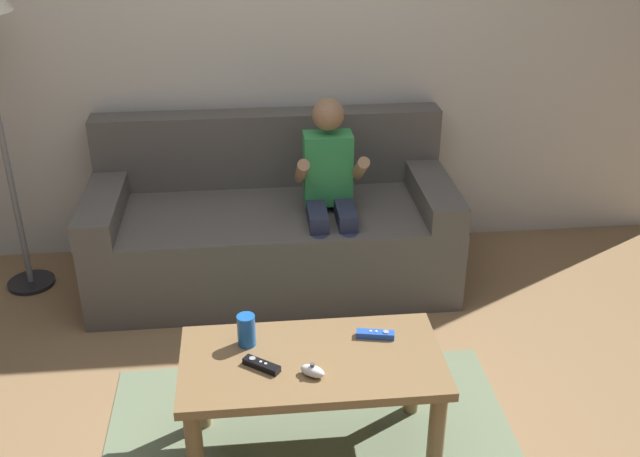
{
  "coord_description": "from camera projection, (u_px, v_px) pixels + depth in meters",
  "views": [
    {
      "loc": [
        -0.1,
        -1.99,
        2.05
      ],
      "look_at": [
        0.18,
        0.82,
        0.61
      ],
      "focal_mm": 41.9,
      "sensor_mm": 36.0,
      "label": 1
    }
  ],
  "objects": [
    {
      "name": "couch",
      "position": [
        272.0,
        227.0,
        3.88
      ],
      "size": [
        1.83,
        0.8,
        0.82
      ],
      "color": "#56514C",
      "rests_on": "ground"
    },
    {
      "name": "soda_can",
      "position": [
        246.0,
        330.0,
        2.69
      ],
      "size": [
        0.07,
        0.07,
        0.12
      ],
      "primitive_type": "cylinder",
      "color": "#1959B2",
      "rests_on": "coffee_table"
    },
    {
      "name": "game_remote_black_far_corner",
      "position": [
        261.0,
        365.0,
        2.59
      ],
      "size": [
        0.13,
        0.11,
        0.03
      ],
      "color": "black",
      "rests_on": "coffee_table"
    },
    {
      "name": "coffee_table",
      "position": [
        312.0,
        375.0,
        2.68
      ],
      "size": [
        0.94,
        0.48,
        0.44
      ],
      "color": "brown",
      "rests_on": "ground"
    },
    {
      "name": "person_seated_on_couch",
      "position": [
        330.0,
        189.0,
        3.62
      ],
      "size": [
        0.33,
        0.41,
        1.0
      ],
      "color": "#282D47",
      "rests_on": "ground"
    },
    {
      "name": "nunchuk_white",
      "position": [
        312.0,
        371.0,
        2.54
      ],
      "size": [
        0.1,
        0.09,
        0.05
      ],
      "color": "white",
      "rests_on": "coffee_table"
    },
    {
      "name": "wall_back",
      "position": [
        264.0,
        24.0,
        3.8
      ],
      "size": [
        4.81,
        0.05,
        2.5
      ],
      "primitive_type": "cube",
      "color": "beige",
      "rests_on": "ground"
    },
    {
      "name": "area_rug",
      "position": [
        313.0,
        451.0,
        2.84
      ],
      "size": [
        1.59,
        1.13,
        0.01
      ],
      "primitive_type": "cube",
      "color": "#6B7A5B",
      "rests_on": "ground"
    },
    {
      "name": "game_remote_blue_near_edge",
      "position": [
        375.0,
        334.0,
        2.75
      ],
      "size": [
        0.14,
        0.06,
        0.03
      ],
      "color": "blue",
      "rests_on": "coffee_table"
    }
  ]
}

